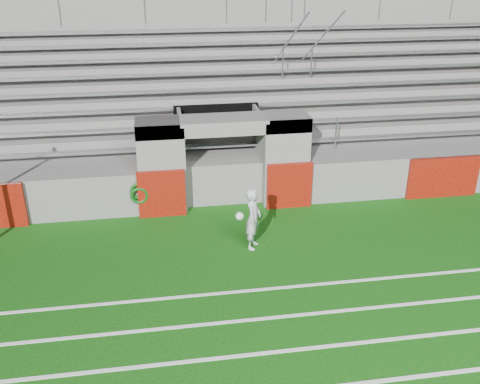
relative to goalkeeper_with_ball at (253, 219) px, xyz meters
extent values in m
plane|color=#0F460B|center=(-0.37, -0.87, -0.79)|extent=(90.00, 90.00, 0.00)
cube|color=white|center=(-0.37, -3.87, -0.79)|extent=(28.00, 0.09, 0.01)
cube|color=white|center=(-0.37, -2.87, -0.79)|extent=(28.00, 0.09, 0.01)
cube|color=white|center=(-0.37, -1.87, -0.79)|extent=(28.00, 0.09, 0.01)
cube|color=slate|center=(7.33, 2.31, -0.17)|extent=(10.60, 0.35, 1.25)
cube|color=slate|center=(-2.17, 2.63, 0.51)|extent=(1.20, 1.00, 2.60)
cube|color=slate|center=(1.43, 2.63, 0.51)|extent=(1.20, 1.00, 2.60)
cube|color=black|center=(-0.37, 4.33, 0.46)|extent=(2.60, 0.20, 2.50)
cube|color=slate|center=(-1.52, 3.23, 0.46)|extent=(0.10, 2.20, 2.50)
cube|color=slate|center=(0.78, 3.23, 0.46)|extent=(0.10, 2.20, 2.50)
cube|color=slate|center=(-0.37, 2.63, 1.61)|extent=(4.80, 1.00, 0.40)
cube|color=slate|center=(-0.37, 6.48, 0.36)|extent=(26.00, 8.00, 0.20)
cube|color=slate|center=(-0.37, 6.48, -0.27)|extent=(26.00, 8.00, 1.05)
cube|color=#651008|center=(-2.17, 2.08, -0.12)|extent=(1.30, 0.15, 1.35)
cube|color=#651008|center=(1.43, 2.08, -0.12)|extent=(1.30, 0.15, 1.35)
cube|color=#651008|center=(6.13, 2.08, -0.17)|extent=(2.20, 0.15, 1.25)
cube|color=#94979C|center=(-0.37, 3.56, 0.68)|extent=(23.00, 0.28, 0.06)
cube|color=slate|center=(-0.37, 4.41, 0.65)|extent=(24.00, 0.75, 0.38)
cube|color=#94979C|center=(-0.37, 4.31, 1.06)|extent=(23.00, 0.28, 0.06)
cube|color=slate|center=(-0.37, 5.16, 0.84)|extent=(24.00, 0.75, 0.76)
cube|color=#94979C|center=(-0.37, 5.06, 1.44)|extent=(23.00, 0.28, 0.06)
cube|color=slate|center=(-0.37, 5.91, 1.03)|extent=(24.00, 0.75, 1.14)
cube|color=#94979C|center=(-0.37, 5.81, 1.82)|extent=(23.00, 0.28, 0.06)
cube|color=slate|center=(-0.37, 6.66, 1.22)|extent=(24.00, 0.75, 1.52)
cube|color=#94979C|center=(-0.37, 6.56, 2.20)|extent=(23.00, 0.28, 0.06)
cube|color=slate|center=(-0.37, 7.41, 1.41)|extent=(24.00, 0.75, 1.90)
cube|color=#94979C|center=(-0.37, 7.31, 2.58)|extent=(23.00, 0.28, 0.06)
cube|color=slate|center=(-0.37, 8.16, 1.60)|extent=(24.00, 0.75, 2.28)
cube|color=#94979C|center=(-0.37, 8.06, 2.96)|extent=(23.00, 0.28, 0.06)
cube|color=slate|center=(-0.37, 8.91, 1.79)|extent=(24.00, 0.75, 2.66)
cube|color=#94979C|center=(-0.37, 8.81, 3.34)|extent=(23.00, 0.28, 0.06)
cube|color=slate|center=(-0.37, 9.58, 1.85)|extent=(26.00, 0.60, 5.29)
cylinder|color=#A5A8AD|center=(2.13, 3.28, 0.96)|extent=(0.05, 0.05, 1.00)
cylinder|color=#A5A8AD|center=(2.13, 6.28, 2.48)|extent=(0.05, 0.05, 1.00)
cylinder|color=#A5A8AD|center=(2.13, 9.28, 4.00)|extent=(0.05, 0.05, 1.00)
cylinder|color=#A5A8AD|center=(2.13, 6.28, 2.98)|extent=(0.05, 6.02, 3.08)
cylinder|color=#A5A8AD|center=(3.13, 3.28, 0.96)|extent=(0.05, 0.05, 1.00)
cylinder|color=#A5A8AD|center=(3.13, 6.28, 2.48)|extent=(0.05, 0.05, 1.00)
cylinder|color=#A5A8AD|center=(3.13, 9.28, 4.00)|extent=(0.05, 0.05, 1.00)
cylinder|color=#A5A8AD|center=(3.13, 6.28, 2.98)|extent=(0.05, 6.02, 3.08)
cylinder|color=#A5A8AD|center=(-5.37, 9.28, 4.05)|extent=(0.05, 0.05, 1.10)
cylinder|color=#A5A8AD|center=(-2.37, 9.28, 4.05)|extent=(0.05, 0.05, 1.10)
cylinder|color=#A5A8AD|center=(0.63, 9.28, 4.05)|extent=(0.05, 0.05, 1.10)
cylinder|color=#A5A8AD|center=(3.63, 9.28, 4.05)|extent=(0.05, 0.05, 1.10)
cylinder|color=#A5A8AD|center=(6.63, 9.28, 4.05)|extent=(0.05, 0.05, 1.10)
cylinder|color=#A5A8AD|center=(9.63, 9.28, 4.05)|extent=(0.05, 0.05, 1.10)
imported|color=silver|center=(0.01, 0.00, 0.00)|extent=(0.57, 0.67, 1.58)
sphere|color=white|center=(-0.35, -0.12, 0.16)|extent=(0.20, 0.20, 0.20)
torus|color=#0D440E|center=(-2.78, 2.08, 0.00)|extent=(0.50, 0.09, 0.50)
torus|color=#0D4512|center=(-2.78, 2.03, -0.11)|extent=(0.50, 0.10, 0.50)
camera|label=1|loc=(-2.12, -11.44, 6.02)|focal=40.00mm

